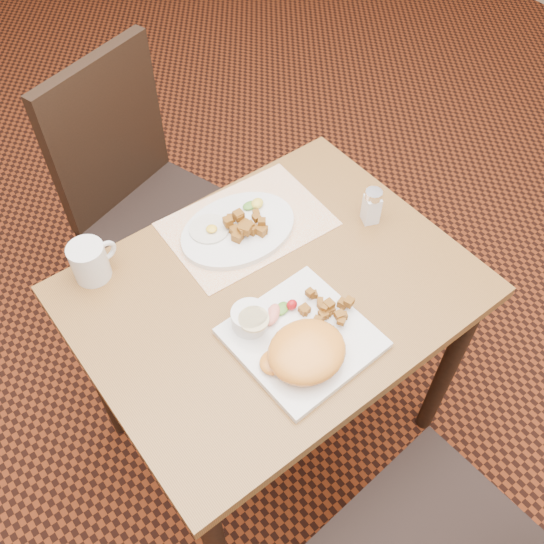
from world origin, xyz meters
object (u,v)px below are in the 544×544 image
(table, at_px, (273,314))
(chair_far, at_px, (145,194))
(plate_oval, at_px, (238,230))
(coffee_mug, at_px, (90,261))
(salt_shaker, at_px, (372,206))
(plate_square, at_px, (302,338))

(table, height_order, chair_far, chair_far)
(chair_far, distance_m, plate_oval, 0.53)
(table, bearing_deg, plate_oval, 79.09)
(table, distance_m, coffee_mug, 0.46)
(plate_oval, bearing_deg, chair_far, 93.97)
(chair_far, bearing_deg, salt_shaker, 99.32)
(table, relative_size, coffee_mug, 7.70)
(plate_oval, height_order, salt_shaker, salt_shaker)
(table, distance_m, salt_shaker, 0.37)
(chair_far, relative_size, salt_shaker, 9.70)
(table, bearing_deg, coffee_mug, 136.94)
(table, height_order, salt_shaker, salt_shaker)
(table, height_order, coffee_mug, coffee_mug)
(plate_square, relative_size, plate_oval, 0.92)
(salt_shaker, height_order, coffee_mug, salt_shaker)
(plate_square, height_order, plate_oval, plate_oval)
(chair_far, xyz_separation_m, plate_square, (-0.04, -0.82, 0.22))
(salt_shaker, relative_size, coffee_mug, 0.86)
(chair_far, bearing_deg, coffee_mug, 32.62)
(salt_shaker, distance_m, coffee_mug, 0.70)
(plate_square, bearing_deg, plate_oval, 77.59)
(table, xyz_separation_m, plate_oval, (0.04, 0.19, 0.12))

